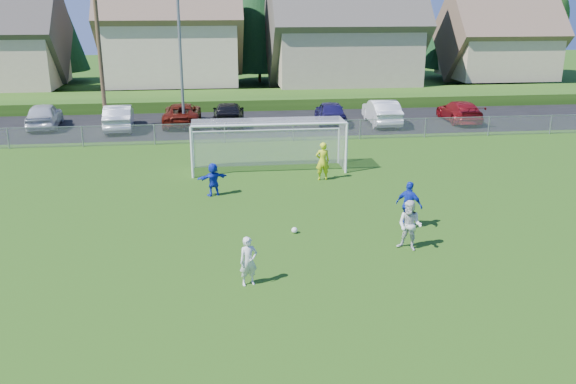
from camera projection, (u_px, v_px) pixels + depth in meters
name	position (u px, v px, depth m)	size (l,w,h in m)	color
ground	(327.00, 347.00, 14.83)	(160.00, 160.00, 0.00)	#193D0C
asphalt_lot	(253.00, 123.00, 40.81)	(60.00, 60.00, 0.00)	black
grass_embankment	(247.00, 99.00, 47.78)	(70.00, 6.00, 0.80)	#1E420F
soccer_ball	(294.00, 230.00, 21.89)	(0.22, 0.22, 0.22)	white
player_white_a	(248.00, 261.00, 17.80)	(0.54, 0.36, 1.49)	silver
player_white_b	(410.00, 225.00, 20.26)	(0.84, 0.65, 1.72)	silver
player_blue_a	(409.00, 205.00, 22.18)	(1.03, 0.43, 1.76)	#142CBE
player_blue_b	(213.00, 179.00, 25.86)	(1.33, 0.42, 1.43)	#142CBE
goalkeeper	(323.00, 161.00, 28.04)	(0.65, 0.43, 1.78)	#CBDC19
car_a	(44.00, 115.00, 39.26)	(1.90, 4.73, 1.61)	#B7BBBF
car_b	(119.00, 117.00, 38.73)	(1.68, 4.82, 1.59)	silver
car_c	(182.00, 114.00, 40.17)	(2.38, 5.16, 1.43)	#4F1109
car_d	(228.00, 114.00, 40.15)	(2.05, 5.03, 1.46)	black
car_e	(330.00, 112.00, 40.54)	(1.80, 4.48, 1.53)	#1A154B
car_f	(382.00, 112.00, 40.37)	(1.73, 4.95, 1.63)	white
car_g	(460.00, 111.00, 41.16)	(1.98, 4.86, 1.41)	maroon
soccer_goal	(268.00, 137.00, 29.50)	(7.42, 1.90, 2.50)	white
chainlink_fence	(259.00, 131.00, 35.42)	(52.06, 0.06, 1.20)	gray
streetlight	(181.00, 52.00, 37.41)	(1.38, 0.18, 9.00)	slate
utility_pole	(99.00, 47.00, 37.68)	(1.60, 0.26, 10.00)	#473321
houses_row	(263.00, 6.00, 52.93)	(53.90, 11.45, 13.27)	tan
tree_row	(248.00, 9.00, 58.88)	(65.98, 12.36, 13.80)	#382616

